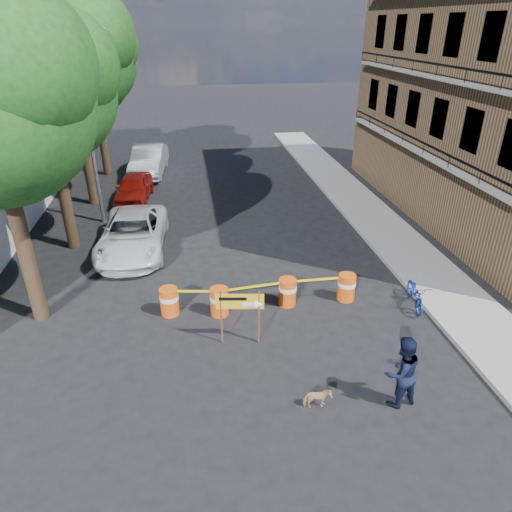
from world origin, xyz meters
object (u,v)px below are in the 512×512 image
object	(u,v)px
barrel_far_right	(346,287)
bicycle	(418,282)
barrel_mid_left	(219,301)
barrel_far_left	(169,301)
sedan_red	(134,188)
barrel_mid_right	(288,291)
detour_sign	(246,306)
pedestrian	(401,372)
dog	(317,399)
sedan_silver	(149,160)
suv_white	(133,234)

from	to	relation	value
barrel_far_right	bicycle	world-z (taller)	bicycle
barrel_mid_left	bicycle	xyz separation A→B (m)	(6.18, -0.44, 0.37)
barrel_far_left	barrel_mid_left	distance (m)	1.54
barrel_far_left	sedan_red	xyz separation A→B (m)	(-1.91, 10.55, 0.19)
barrel_mid_right	detour_sign	size ratio (longest dim) A/B	0.53
pedestrian	dog	bearing A→B (deg)	-17.18
barrel_mid_left	pedestrian	world-z (taller)	pedestrian
detour_sign	dog	size ratio (longest dim) A/B	2.66
pedestrian	sedan_red	xyz separation A→B (m)	(-7.27, 15.13, -0.27)
pedestrian	sedan_silver	size ratio (longest dim) A/B	0.37
barrel_far_right	bicycle	bearing A→B (deg)	-18.27
barrel_far_left	barrel_mid_right	world-z (taller)	same
barrel_mid_right	sedan_silver	distance (m)	15.99
barrel_far_right	detour_sign	xyz separation A→B (m)	(-3.51, -1.75, 0.76)
barrel_mid_left	dog	distance (m)	4.63
dog	sedan_red	size ratio (longest dim) A/B	0.16
bicycle	sedan_red	bearing A→B (deg)	142.16
bicycle	barrel_far_left	bearing A→B (deg)	-173.48
barrel_mid_left	suv_white	distance (m)	5.76
barrel_far_right	suv_white	distance (m)	8.52
sedan_red	sedan_silver	bearing A→B (deg)	88.59
suv_white	dog	bearing A→B (deg)	-59.50
barrel_far_right	suv_white	size ratio (longest dim) A/B	0.17
barrel_far_left	barrel_far_right	size ratio (longest dim) A/B	1.00
dog	suv_white	bearing A→B (deg)	28.65
detour_sign	pedestrian	bearing A→B (deg)	-32.63
detour_sign	sedan_red	distance (m)	12.97
barrel_far_left	sedan_red	bearing A→B (deg)	100.25
sedan_red	sedan_silver	xyz separation A→B (m)	(0.51, 4.60, 0.16)
barrel_mid_left	dog	size ratio (longest dim) A/B	1.42
bicycle	sedan_silver	world-z (taller)	bicycle
pedestrian	bicycle	size ratio (longest dim) A/B	1.11
barrel_mid_left	suv_white	bearing A→B (deg)	121.14
bicycle	dog	xyz separation A→B (m)	(-4.24, -3.76, -0.57)
sedan_silver	pedestrian	bearing A→B (deg)	-65.87
barrel_mid_left	detour_sign	size ratio (longest dim) A/B	0.53
pedestrian	dog	world-z (taller)	pedestrian
pedestrian	sedan_silver	distance (m)	20.85
sedan_red	pedestrian	bearing A→B (deg)	-59.46
barrel_far_right	pedestrian	distance (m)	4.60
barrel_mid_right	dog	xyz separation A→B (m)	(-0.25, -4.45, -0.20)
dog	sedan_red	xyz separation A→B (m)	(-5.36, 15.00, 0.40)
pedestrian	sedan_red	distance (m)	16.78
barrel_mid_right	detour_sign	bearing A→B (deg)	-131.67
barrel_mid_left	barrel_mid_right	world-z (taller)	same
dog	barrel_far_left	bearing A→B (deg)	38.15
bicycle	dog	size ratio (longest dim) A/B	2.65
barrel_far_right	pedestrian	xyz separation A→B (m)	(-0.28, -4.57, 0.46)
dog	barrel_far_right	bearing A→B (deg)	-25.90
barrel_mid_left	sedan_silver	distance (m)	15.67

